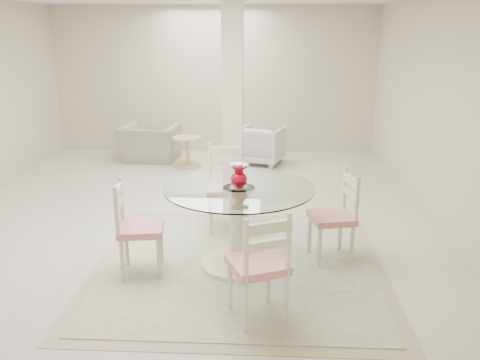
{
  "coord_description": "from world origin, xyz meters",
  "views": [
    {
      "loc": [
        0.99,
        -6.05,
        2.33
      ],
      "look_at": [
        0.74,
        -1.21,
        0.85
      ],
      "focal_mm": 38.0,
      "sensor_mm": 36.0,
      "label": 1
    }
  ],
  "objects_px": {
    "dining_chair_east": "(338,210)",
    "dining_chair_north": "(226,181)",
    "column": "(233,96)",
    "armchair_white": "(262,145)",
    "dining_table": "(239,227)",
    "recliner_taupe": "(150,143)",
    "red_vase": "(239,175)",
    "dining_chair_west": "(133,221)",
    "dining_chair_south": "(261,259)",
    "side_table": "(187,153)"
  },
  "relations": [
    {
      "from": "dining_chair_east",
      "to": "dining_chair_north",
      "type": "xyz_separation_m",
      "value": [
        -1.2,
        0.79,
        0.05
      ]
    },
    {
      "from": "column",
      "to": "armchair_white",
      "type": "xyz_separation_m",
      "value": [
        0.42,
        1.33,
        -1.02
      ]
    },
    {
      "from": "dining_table",
      "to": "recliner_taupe",
      "type": "height_order",
      "value": "dining_table"
    },
    {
      "from": "red_vase",
      "to": "dining_chair_west",
      "type": "relative_size",
      "value": 0.23
    },
    {
      "from": "dining_chair_north",
      "to": "armchair_white",
      "type": "distance_m",
      "value": 3.07
    },
    {
      "from": "dining_chair_north",
      "to": "dining_chair_west",
      "type": "height_order",
      "value": "dining_chair_north"
    },
    {
      "from": "red_vase",
      "to": "dining_chair_east",
      "type": "distance_m",
      "value": 1.1
    },
    {
      "from": "dining_chair_east",
      "to": "recliner_taupe",
      "type": "relative_size",
      "value": 1.06
    },
    {
      "from": "recliner_taupe",
      "to": "dining_chair_east",
      "type": "bearing_deg",
      "value": 130.3
    },
    {
      "from": "dining_chair_east",
      "to": "dining_chair_south",
      "type": "height_order",
      "value": "dining_chair_south"
    },
    {
      "from": "dining_table",
      "to": "dining_chair_north",
      "type": "height_order",
      "value": "dining_chair_north"
    },
    {
      "from": "dining_chair_east",
      "to": "recliner_taupe",
      "type": "bearing_deg",
      "value": -156.88
    },
    {
      "from": "dining_table",
      "to": "dining_chair_south",
      "type": "relative_size",
      "value": 1.36
    },
    {
      "from": "dining_table",
      "to": "armchair_white",
      "type": "distance_m",
      "value": 4.04
    },
    {
      "from": "dining_chair_north",
      "to": "recliner_taupe",
      "type": "xyz_separation_m",
      "value": [
        -1.62,
        3.15,
        -0.28
      ]
    },
    {
      "from": "dining_table",
      "to": "side_table",
      "type": "height_order",
      "value": "dining_table"
    },
    {
      "from": "red_vase",
      "to": "dining_chair_south",
      "type": "relative_size",
      "value": 0.23
    },
    {
      "from": "dining_chair_north",
      "to": "dining_chair_south",
      "type": "distance_m",
      "value": 2.04
    },
    {
      "from": "armchair_white",
      "to": "red_vase",
      "type": "bearing_deg",
      "value": 105.88
    },
    {
      "from": "dining_table",
      "to": "dining_chair_north",
      "type": "xyz_separation_m",
      "value": [
        -0.21,
        1.0,
        0.17
      ]
    },
    {
      "from": "dining_chair_west",
      "to": "armchair_white",
      "type": "bearing_deg",
      "value": -23.73
    },
    {
      "from": "dining_chair_west",
      "to": "armchair_white",
      "type": "distance_m",
      "value": 4.41
    },
    {
      "from": "dining_chair_west",
      "to": "dining_chair_south",
      "type": "bearing_deg",
      "value": -130.84
    },
    {
      "from": "dining_chair_west",
      "to": "recliner_taupe",
      "type": "height_order",
      "value": "dining_chair_west"
    },
    {
      "from": "red_vase",
      "to": "recliner_taupe",
      "type": "distance_m",
      "value": 4.57
    },
    {
      "from": "armchair_white",
      "to": "dining_chair_west",
      "type": "bearing_deg",
      "value": 92.96
    },
    {
      "from": "dining_table",
      "to": "dining_chair_south",
      "type": "xyz_separation_m",
      "value": [
        0.23,
        -0.99,
        0.14
      ]
    },
    {
      "from": "armchair_white",
      "to": "side_table",
      "type": "xyz_separation_m",
      "value": [
        -1.27,
        -0.28,
        -0.09
      ]
    },
    {
      "from": "armchair_white",
      "to": "side_table",
      "type": "distance_m",
      "value": 1.3
    },
    {
      "from": "dining_chair_west",
      "to": "dining_chair_east",
      "type": "bearing_deg",
      "value": -86.18
    },
    {
      "from": "dining_chair_west",
      "to": "dining_chair_south",
      "type": "height_order",
      "value": "dining_chair_south"
    },
    {
      "from": "dining_table",
      "to": "red_vase",
      "type": "height_order",
      "value": "red_vase"
    },
    {
      "from": "dining_chair_north",
      "to": "side_table",
      "type": "xyz_separation_m",
      "value": [
        -0.88,
        2.75,
        -0.36
      ]
    },
    {
      "from": "dining_table",
      "to": "dining_chair_west",
      "type": "distance_m",
      "value": 1.02
    },
    {
      "from": "dining_chair_east",
      "to": "side_table",
      "type": "distance_m",
      "value": 4.12
    },
    {
      "from": "column",
      "to": "side_table",
      "type": "bearing_deg",
      "value": 129.26
    },
    {
      "from": "red_vase",
      "to": "armchair_white",
      "type": "relative_size",
      "value": 0.34
    },
    {
      "from": "dining_chair_south",
      "to": "dining_chair_north",
      "type": "bearing_deg",
      "value": -100.87
    },
    {
      "from": "dining_chair_north",
      "to": "dining_chair_west",
      "type": "bearing_deg",
      "value": -128.92
    },
    {
      "from": "dining_chair_west",
      "to": "recliner_taupe",
      "type": "xyz_separation_m",
      "value": [
        -0.83,
        4.36,
        -0.23
      ]
    },
    {
      "from": "dining_chair_east",
      "to": "recliner_taupe",
      "type": "distance_m",
      "value": 4.84
    },
    {
      "from": "column",
      "to": "dining_chair_west",
      "type": "height_order",
      "value": "column"
    },
    {
      "from": "dining_chair_south",
      "to": "recliner_taupe",
      "type": "height_order",
      "value": "dining_chair_south"
    },
    {
      "from": "red_vase",
      "to": "side_table",
      "type": "bearing_deg",
      "value": 106.23
    },
    {
      "from": "dining_chair_north",
      "to": "side_table",
      "type": "height_order",
      "value": "dining_chair_north"
    },
    {
      "from": "dining_chair_north",
      "to": "dining_chair_west",
      "type": "distance_m",
      "value": 1.45
    },
    {
      "from": "dining_chair_west",
      "to": "red_vase",
      "type": "bearing_deg",
      "value": -86.17
    },
    {
      "from": "recliner_taupe",
      "to": "side_table",
      "type": "bearing_deg",
      "value": 156.29
    },
    {
      "from": "dining_chair_east",
      "to": "dining_chair_north",
      "type": "height_order",
      "value": "dining_chair_north"
    },
    {
      "from": "dining_chair_east",
      "to": "armchair_white",
      "type": "height_order",
      "value": "dining_chair_east"
    }
  ]
}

